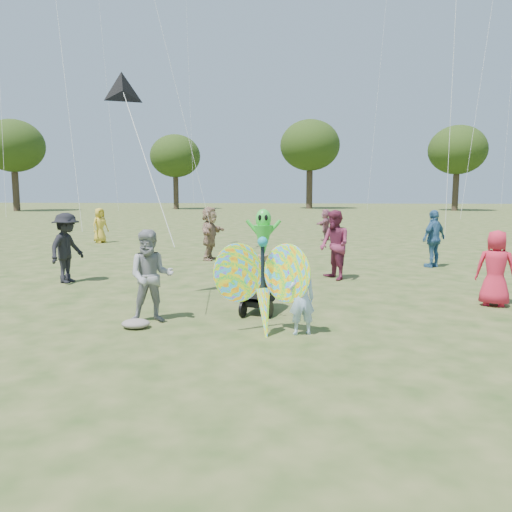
{
  "coord_description": "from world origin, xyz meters",
  "views": [
    {
      "loc": [
        0.52,
        -7.29,
        2.27
      ],
      "look_at": [
        -0.2,
        1.5,
        1.1
      ],
      "focal_mm": 35.0,
      "sensor_mm": 36.0,
      "label": 1
    }
  ],
  "objects_px": {
    "jogging_stroller": "(258,280)",
    "butterfly_kite": "(263,286)",
    "crowd_c": "(434,239)",
    "crowd_d": "(210,233)",
    "crowd_e": "(335,245)",
    "adult_man": "(151,276)",
    "crowd_j": "(326,225)",
    "alien_kite": "(263,236)",
    "child_girl": "(302,299)",
    "crowd_b": "(67,248)",
    "crowd_g": "(100,225)",
    "crowd_a": "(496,268)"
  },
  "relations": [
    {
      "from": "crowd_g",
      "to": "butterfly_kite",
      "type": "relative_size",
      "value": 0.86
    },
    {
      "from": "crowd_g",
      "to": "jogging_stroller",
      "type": "bearing_deg",
      "value": -112.72
    },
    {
      "from": "crowd_g",
      "to": "crowd_j",
      "type": "xyz_separation_m",
      "value": [
        9.8,
        1.94,
        -0.04
      ]
    },
    {
      "from": "crowd_b",
      "to": "crowd_e",
      "type": "relative_size",
      "value": 0.97
    },
    {
      "from": "crowd_b",
      "to": "crowd_j",
      "type": "bearing_deg",
      "value": -19.69
    },
    {
      "from": "adult_man",
      "to": "crowd_g",
      "type": "bearing_deg",
      "value": 102.76
    },
    {
      "from": "adult_man",
      "to": "crowd_d",
      "type": "height_order",
      "value": "crowd_d"
    },
    {
      "from": "crowd_e",
      "to": "jogging_stroller",
      "type": "relative_size",
      "value": 1.59
    },
    {
      "from": "crowd_a",
      "to": "crowd_e",
      "type": "height_order",
      "value": "crowd_e"
    },
    {
      "from": "child_girl",
      "to": "jogging_stroller",
      "type": "bearing_deg",
      "value": -74.82
    },
    {
      "from": "crowd_e",
      "to": "child_girl",
      "type": "bearing_deg",
      "value": -36.16
    },
    {
      "from": "crowd_g",
      "to": "jogging_stroller",
      "type": "distance_m",
      "value": 14.15
    },
    {
      "from": "crowd_e",
      "to": "alien_kite",
      "type": "distance_m",
      "value": 2.44
    },
    {
      "from": "adult_man",
      "to": "crowd_j",
      "type": "xyz_separation_m",
      "value": [
        3.78,
        14.62,
        -0.09
      ]
    },
    {
      "from": "crowd_b",
      "to": "jogging_stroller",
      "type": "height_order",
      "value": "crowd_b"
    },
    {
      "from": "jogging_stroller",
      "to": "butterfly_kite",
      "type": "xyz_separation_m",
      "value": [
        0.19,
        -1.42,
        0.17
      ]
    },
    {
      "from": "crowd_a",
      "to": "crowd_e",
      "type": "relative_size",
      "value": 0.84
    },
    {
      "from": "adult_man",
      "to": "crowd_e",
      "type": "relative_size",
      "value": 0.9
    },
    {
      "from": "crowd_j",
      "to": "jogging_stroller",
      "type": "bearing_deg",
      "value": 15.07
    },
    {
      "from": "jogging_stroller",
      "to": "butterfly_kite",
      "type": "relative_size",
      "value": 0.64
    },
    {
      "from": "butterfly_kite",
      "to": "crowd_e",
      "type": "bearing_deg",
      "value": 73.6
    },
    {
      "from": "child_girl",
      "to": "crowd_a",
      "type": "bearing_deg",
      "value": -163.56
    },
    {
      "from": "crowd_j",
      "to": "butterfly_kite",
      "type": "xyz_separation_m",
      "value": [
        -1.81,
        -15.18,
        0.07
      ]
    },
    {
      "from": "crowd_c",
      "to": "crowd_d",
      "type": "xyz_separation_m",
      "value": [
        -6.86,
        1.01,
        0.02
      ]
    },
    {
      "from": "crowd_j",
      "to": "crowd_e",
      "type": "bearing_deg",
      "value": 21.45
    },
    {
      "from": "child_girl",
      "to": "crowd_j",
      "type": "xyz_separation_m",
      "value": [
        1.21,
        15.15,
        0.14
      ]
    },
    {
      "from": "crowd_b",
      "to": "crowd_g",
      "type": "xyz_separation_m",
      "value": [
        -2.87,
        9.2,
        -0.11
      ]
    },
    {
      "from": "crowd_b",
      "to": "crowd_c",
      "type": "bearing_deg",
      "value": -59.0
    },
    {
      "from": "crowd_g",
      "to": "butterfly_kite",
      "type": "bearing_deg",
      "value": -115.02
    },
    {
      "from": "crowd_c",
      "to": "crowd_j",
      "type": "xyz_separation_m",
      "value": [
        -2.73,
        7.84,
        -0.14
      ]
    },
    {
      "from": "crowd_e",
      "to": "butterfly_kite",
      "type": "height_order",
      "value": "crowd_e"
    },
    {
      "from": "child_girl",
      "to": "crowd_d",
      "type": "bearing_deg",
      "value": -85.35
    },
    {
      "from": "crowd_a",
      "to": "crowd_e",
      "type": "xyz_separation_m",
      "value": [
        -2.94,
        2.68,
        0.14
      ]
    },
    {
      "from": "crowd_b",
      "to": "crowd_g",
      "type": "relative_size",
      "value": 1.14
    },
    {
      "from": "crowd_j",
      "to": "jogging_stroller",
      "type": "height_order",
      "value": "crowd_j"
    },
    {
      "from": "crowd_e",
      "to": "crowd_j",
      "type": "bearing_deg",
      "value": 151.81
    },
    {
      "from": "butterfly_kite",
      "to": "alien_kite",
      "type": "distance_m",
      "value": 6.53
    },
    {
      "from": "crowd_d",
      "to": "crowd_c",
      "type": "bearing_deg",
      "value": -88.37
    },
    {
      "from": "adult_man",
      "to": "crowd_g",
      "type": "relative_size",
      "value": 1.07
    },
    {
      "from": "crowd_j",
      "to": "child_girl",
      "type": "bearing_deg",
      "value": 18.81
    },
    {
      "from": "butterfly_kite",
      "to": "crowd_d",
      "type": "bearing_deg",
      "value": 105.48
    },
    {
      "from": "child_girl",
      "to": "crowd_g",
      "type": "bearing_deg",
      "value": -71.65
    },
    {
      "from": "crowd_b",
      "to": "crowd_g",
      "type": "bearing_deg",
      "value": 29.53
    },
    {
      "from": "crowd_c",
      "to": "alien_kite",
      "type": "relative_size",
      "value": 0.97
    },
    {
      "from": "crowd_c",
      "to": "crowd_b",
      "type": "bearing_deg",
      "value": -22.53
    },
    {
      "from": "crowd_d",
      "to": "alien_kite",
      "type": "distance_m",
      "value": 2.62
    },
    {
      "from": "crowd_c",
      "to": "adult_man",
      "type": "bearing_deg",
      "value": 4.78
    },
    {
      "from": "butterfly_kite",
      "to": "crowd_a",
      "type": "bearing_deg",
      "value": 27.8
    },
    {
      "from": "adult_man",
      "to": "butterfly_kite",
      "type": "height_order",
      "value": "adult_man"
    },
    {
      "from": "crowd_a",
      "to": "crowd_b",
      "type": "relative_size",
      "value": 0.87
    }
  ]
}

